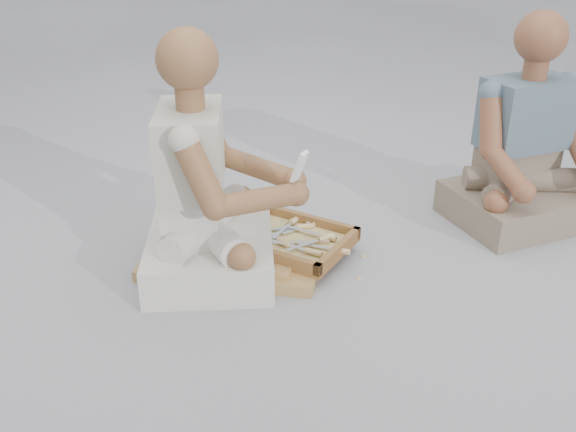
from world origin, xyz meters
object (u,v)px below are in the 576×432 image
(companion, at_px, (525,156))
(tool_tray, at_px, (291,240))
(carved_panel, at_px, (235,255))
(craftsman, at_px, (206,195))

(companion, bearing_deg, tool_tray, -4.32)
(carved_panel, distance_m, companion, 1.30)
(tool_tray, xyz_separation_m, craftsman, (-0.27, -0.18, 0.24))
(carved_panel, height_order, tool_tray, tool_tray)
(tool_tray, height_order, craftsman, craftsman)
(carved_panel, distance_m, craftsman, 0.30)
(carved_panel, relative_size, companion, 0.75)
(tool_tray, height_order, companion, companion)
(carved_panel, xyz_separation_m, companion, (1.07, 0.68, 0.27))
(tool_tray, bearing_deg, companion, 33.46)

